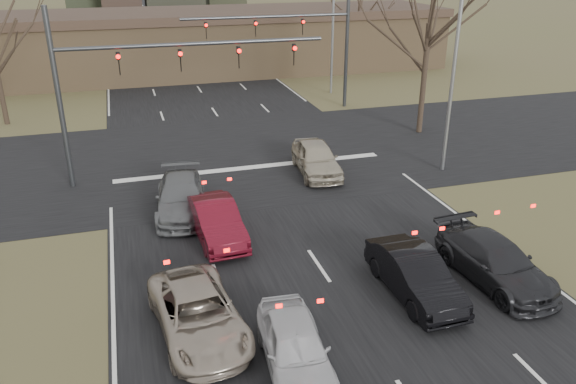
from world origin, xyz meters
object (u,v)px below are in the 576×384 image
mast_arm_far (307,34)px  car_charcoal_sedan (495,261)px  car_black_hatch (415,275)px  mast_arm_near (134,73)px  streetlight_right_near (452,56)px  car_white_sedan (295,347)px  car_silver_ahead (316,158)px  car_silver_suv (198,314)px  streetlight_right_far (331,17)px  car_red_ahead (216,221)px  building (208,41)px  car_grey_ahead (181,197)px

mast_arm_far → car_charcoal_sedan: bearing=-92.5°
car_black_hatch → mast_arm_far: bearing=79.5°
mast_arm_near → streetlight_right_near: bearing=-12.1°
car_white_sedan → car_silver_ahead: car_silver_ahead is taller
mast_arm_near → car_charcoal_sedan: 16.84m
car_silver_suv → car_black_hatch: size_ratio=1.10×
mast_arm_near → car_white_sedan: mast_arm_near is taller
car_black_hatch → car_silver_ahead: car_silver_ahead is taller
streetlight_right_far → car_silver_ahead: bearing=-112.6°
mast_arm_near → car_white_sedan: bearing=-78.8°
car_silver_suv → car_white_sedan: bearing=-50.9°
mast_arm_far → streetlight_right_near: 13.28m
car_red_ahead → mast_arm_far: bearing=58.1°
building → car_black_hatch: building is taller
car_white_sedan → streetlight_right_far: bearing=72.6°
building → car_grey_ahead: bearing=-101.6°
mast_arm_near → streetlight_right_near: size_ratio=1.21×
building → streetlight_right_far: (7.32, -11.00, 2.92)m
streetlight_right_far → car_silver_ahead: size_ratio=2.19×
mast_arm_far → car_silver_suv: size_ratio=2.34×
car_white_sedan → mast_arm_near: bearing=105.9°
streetlight_right_near → car_silver_suv: bearing=-144.4°
car_white_sedan → car_silver_suv: bearing=139.9°
streetlight_right_far → car_silver_ahead: streetlight_right_far is taller
streetlight_right_far → car_red_ahead: (-12.32, -20.92, -4.87)m
streetlight_right_far → car_silver_suv: 30.31m
streetlight_right_near → car_grey_ahead: 13.77m
mast_arm_near → car_silver_suv: bearing=-86.7°
mast_arm_far → car_grey_ahead: mast_arm_far is taller
car_black_hatch → car_grey_ahead: 10.34m
mast_arm_far → car_silver_ahead: mast_arm_far is taller
car_red_ahead → streetlight_right_near: bearing=14.9°
mast_arm_near → car_red_ahead: 8.47m
mast_arm_far → car_black_hatch: size_ratio=2.57×
streetlight_right_near → car_grey_ahead: streetlight_right_near is taller
car_black_hatch → car_silver_ahead: size_ratio=0.95×
building → car_silver_suv: building is taller
car_charcoal_sedan → mast_arm_far: bearing=83.8°
building → mast_arm_far: size_ratio=3.81×
mast_arm_far → car_red_ahead: mast_arm_far is taller
streetlight_right_near → car_red_ahead: bearing=-161.7°
mast_arm_near → streetlight_right_far: streetlight_right_far is taller
car_white_sedan → car_grey_ahead: car_grey_ahead is taller
car_silver_suv → car_white_sedan: (2.18, -2.16, 0.02)m
mast_arm_near → car_silver_ahead: size_ratio=2.65×
building → car_white_sedan: building is taller
building → streetlight_right_near: size_ratio=4.24×
streetlight_right_far → car_charcoal_sedan: 27.24m
mast_arm_near → car_white_sedan: (2.91, -14.69, -4.39)m
mast_arm_far → car_silver_ahead: size_ratio=2.44×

